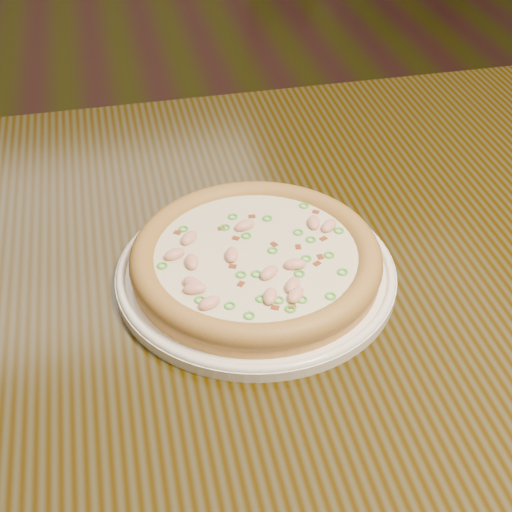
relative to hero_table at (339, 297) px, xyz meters
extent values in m
plane|color=black|center=(-0.30, 0.50, -0.65)|extent=(9.00, 9.00, 0.00)
cube|color=black|center=(0.00, 0.00, 0.08)|extent=(1.20, 0.80, 0.04)
cylinder|color=white|center=(-0.12, -0.05, 0.10)|extent=(0.31, 0.31, 0.01)
torus|color=white|center=(-0.12, -0.05, 0.11)|extent=(0.31, 0.31, 0.01)
cylinder|color=tan|center=(-0.12, -0.05, 0.12)|extent=(0.27, 0.27, 0.02)
torus|color=#AA8343|center=(-0.12, -0.05, 0.13)|extent=(0.28, 0.28, 0.03)
cylinder|color=silver|center=(-0.12, -0.05, 0.13)|extent=(0.22, 0.22, 0.00)
ellipsoid|color=#F2B29E|center=(-0.09, -0.08, 0.14)|extent=(0.03, 0.02, 0.01)
ellipsoid|color=#F2B29E|center=(-0.04, -0.02, 0.14)|extent=(0.02, 0.03, 0.01)
ellipsoid|color=#F2B29E|center=(-0.19, -0.10, 0.14)|extent=(0.03, 0.02, 0.01)
ellipsoid|color=#F2B29E|center=(-0.20, -0.09, 0.14)|extent=(0.03, 0.03, 0.01)
ellipsoid|color=#F2B29E|center=(-0.19, -0.01, 0.14)|extent=(0.03, 0.03, 0.01)
ellipsoid|color=#F2B29E|center=(-0.03, -0.03, 0.14)|extent=(0.03, 0.03, 0.01)
ellipsoid|color=#F2B29E|center=(-0.11, -0.09, 0.14)|extent=(0.03, 0.03, 0.01)
ellipsoid|color=#F2B29E|center=(-0.12, 0.00, 0.14)|extent=(0.03, 0.02, 0.01)
ellipsoid|color=#F2B29E|center=(-0.10, -0.11, 0.14)|extent=(0.02, 0.03, 0.01)
ellipsoid|color=#F2B29E|center=(-0.18, -0.12, 0.14)|extent=(0.03, 0.02, 0.01)
ellipsoid|color=#F2B29E|center=(-0.19, -0.05, 0.14)|extent=(0.02, 0.02, 0.01)
ellipsoid|color=#F2B29E|center=(-0.10, -0.13, 0.14)|extent=(0.03, 0.03, 0.01)
ellipsoid|color=#F2B29E|center=(-0.21, -0.04, 0.14)|extent=(0.03, 0.02, 0.01)
ellipsoid|color=#F2B29E|center=(-0.15, -0.05, 0.14)|extent=(0.02, 0.03, 0.01)
ellipsoid|color=#F2B29E|center=(-0.12, -0.13, 0.14)|extent=(0.02, 0.03, 0.01)
cube|color=maroon|center=(-0.15, -0.10, 0.13)|extent=(0.01, 0.01, 0.00)
cube|color=maroon|center=(-0.11, 0.02, 0.13)|extent=(0.01, 0.01, 0.00)
cube|color=maroon|center=(-0.10, -0.14, 0.13)|extent=(0.01, 0.01, 0.00)
cube|color=maroon|center=(-0.15, -0.07, 0.13)|extent=(0.01, 0.01, 0.00)
cube|color=maroon|center=(-0.07, -0.05, 0.13)|extent=(0.01, 0.01, 0.00)
cube|color=maroon|center=(-0.10, -0.04, 0.13)|extent=(0.01, 0.01, 0.00)
cube|color=maroon|center=(-0.14, -0.02, 0.13)|extent=(0.01, 0.01, 0.00)
cube|color=maroon|center=(-0.20, 0.00, 0.13)|extent=(0.01, 0.01, 0.00)
cube|color=maroon|center=(-0.06, -0.08, 0.13)|extent=(0.01, 0.01, 0.00)
cube|color=maroon|center=(-0.04, -0.04, 0.13)|extent=(0.01, 0.01, 0.00)
cube|color=maroon|center=(-0.12, -0.14, 0.13)|extent=(0.01, 0.01, 0.00)
cube|color=maroon|center=(-0.04, 0.01, 0.13)|extent=(0.01, 0.01, 0.00)
cube|color=maroon|center=(-0.19, -0.12, 0.13)|extent=(0.01, 0.01, 0.00)
cube|color=maroon|center=(-0.09, -0.12, 0.13)|extent=(0.01, 0.01, 0.00)
cube|color=maroon|center=(-0.05, -0.07, 0.13)|extent=(0.01, 0.01, 0.00)
cube|color=maroon|center=(-0.15, 0.00, 0.13)|extent=(0.01, 0.01, 0.00)
torus|color=green|center=(-0.07, -0.03, 0.13)|extent=(0.01, 0.01, 0.00)
torus|color=green|center=(-0.04, -0.10, 0.13)|extent=(0.02, 0.02, 0.00)
torus|color=green|center=(-0.19, -0.11, 0.13)|extent=(0.01, 0.01, 0.00)
torus|color=green|center=(-0.02, -0.03, 0.13)|extent=(0.01, 0.01, 0.00)
torus|color=green|center=(-0.09, -0.13, 0.13)|extent=(0.02, 0.02, 0.00)
torus|color=green|center=(-0.14, 0.00, 0.13)|extent=(0.02, 0.02, 0.00)
torus|color=green|center=(-0.11, -0.15, 0.13)|extent=(0.01, 0.01, 0.00)
torus|color=green|center=(-0.06, -0.04, 0.13)|extent=(0.02, 0.02, 0.00)
torus|color=green|center=(-0.06, -0.14, 0.13)|extent=(0.01, 0.01, 0.00)
torus|color=green|center=(-0.10, -0.05, 0.13)|extent=(0.01, 0.01, 0.00)
torus|color=green|center=(-0.07, -0.07, 0.13)|extent=(0.02, 0.02, 0.00)
torus|color=green|center=(-0.22, -0.05, 0.13)|extent=(0.02, 0.02, 0.00)
torus|color=green|center=(-0.13, -0.09, 0.13)|extent=(0.02, 0.02, 0.00)
torus|color=green|center=(-0.19, 0.01, 0.13)|extent=(0.01, 0.01, 0.00)
torus|color=green|center=(-0.05, 0.02, 0.13)|extent=(0.01, 0.01, 0.00)
torus|color=green|center=(-0.13, 0.02, 0.13)|extent=(0.02, 0.02, 0.00)
torus|color=green|center=(-0.04, -0.07, 0.13)|extent=(0.02, 0.02, 0.00)
torus|color=green|center=(-0.15, -0.15, 0.13)|extent=(0.01, 0.01, 0.00)
torus|color=green|center=(-0.13, -0.12, 0.13)|extent=(0.01, 0.01, 0.00)
torus|color=green|center=(-0.08, -0.10, 0.13)|extent=(0.01, 0.01, 0.00)
torus|color=green|center=(-0.11, -0.13, 0.13)|extent=(0.02, 0.02, 0.00)
torus|color=green|center=(-0.12, -0.02, 0.13)|extent=(0.02, 0.02, 0.00)
torus|color=green|center=(-0.16, -0.13, 0.13)|extent=(0.01, 0.01, 0.00)
torus|color=green|center=(-0.09, 0.01, 0.13)|extent=(0.01, 0.01, 0.00)
torus|color=green|center=(-0.14, -0.08, 0.13)|extent=(0.02, 0.02, 0.00)
camera|label=1|loc=(-0.25, -0.64, 0.62)|focal=50.00mm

